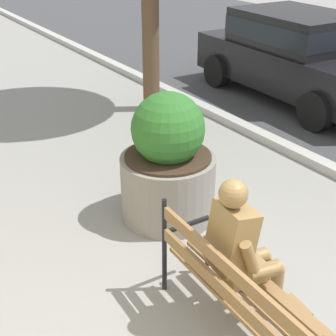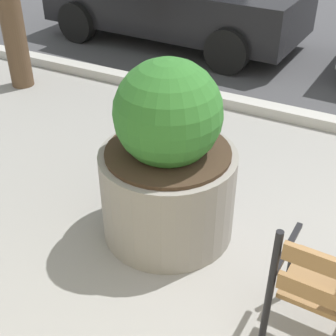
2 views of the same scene
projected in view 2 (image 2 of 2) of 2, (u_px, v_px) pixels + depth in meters
The scene contains 1 object.
concrete_planter at pixel (168, 165), 3.54m from camera, with size 1.05×1.05×1.46m.
Camera 2 is at (-0.80, -2.10, 2.58)m, focal length 50.17 mm.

